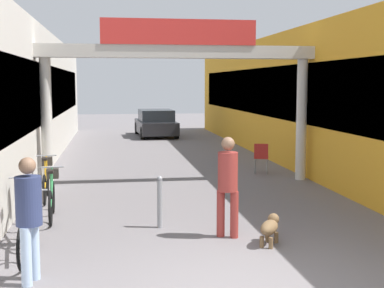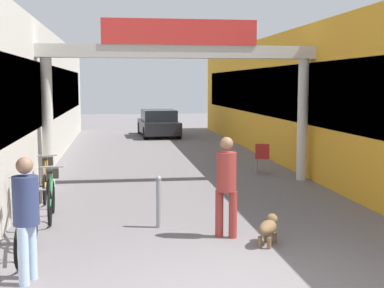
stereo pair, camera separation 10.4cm
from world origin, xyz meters
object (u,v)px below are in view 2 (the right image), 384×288
(pedestrian_companion, at_px, (26,211))
(bollard_post_metal, at_px, (159,201))
(dog_on_leash, at_px, (268,227))
(cafe_chair_red_nearer, at_px, (262,156))
(pedestrian_with_dog, at_px, (226,180))
(bicycle_green_third, at_px, (52,196))
(bicycle_orange_farthest, at_px, (47,180))
(bicycle_black_second, at_px, (23,210))
(parked_car_black, at_px, (158,123))
(bicycle_blue_nearest, at_px, (28,228))

(pedestrian_companion, bearing_deg, bollard_post_metal, 51.85)
(dog_on_leash, distance_m, cafe_chair_red_nearer, 6.90)
(dog_on_leash, bearing_deg, pedestrian_with_dog, 139.29)
(bicycle_green_third, bearing_deg, bicycle_orange_farthest, 100.01)
(dog_on_leash, distance_m, bicycle_black_second, 4.23)
(pedestrian_companion, xyz_separation_m, bicycle_black_second, (-0.45, 2.34, -0.52))
(pedestrian_companion, bearing_deg, parked_car_black, 80.47)
(pedestrian_with_dog, bearing_deg, bicycle_black_second, 169.06)
(pedestrian_with_dog, bearing_deg, parked_car_black, 89.20)
(bicycle_black_second, relative_size, bicycle_orange_farthest, 0.99)
(bicycle_black_second, bearing_deg, bollard_post_metal, 2.64)
(bicycle_orange_farthest, height_order, parked_car_black, parked_car_black)
(dog_on_leash, distance_m, bollard_post_metal, 2.13)
(pedestrian_with_dog, xyz_separation_m, pedestrian_companion, (-3.01, -1.67, -0.03))
(pedestrian_companion, distance_m, bicycle_green_third, 3.50)
(pedestrian_with_dog, relative_size, bollard_post_metal, 1.81)
(pedestrian_with_dog, relative_size, parked_car_black, 0.42)
(pedestrian_with_dog, bearing_deg, bicycle_green_third, 150.14)
(pedestrian_with_dog, height_order, pedestrian_companion, pedestrian_with_dog)
(bicycle_black_second, xyz_separation_m, parked_car_black, (3.71, 17.08, 0.21))
(dog_on_leash, bearing_deg, bicycle_black_second, 163.75)
(pedestrian_companion, height_order, bicycle_green_third, pedestrian_companion)
(pedestrian_companion, relative_size, bicycle_black_second, 1.00)
(bicycle_orange_farthest, bearing_deg, bollard_post_metal, -50.05)
(pedestrian_companion, distance_m, parked_car_black, 19.70)
(cafe_chair_red_nearer, bearing_deg, pedestrian_with_dog, -110.89)
(cafe_chair_red_nearer, xyz_separation_m, parked_car_black, (-2.10, 11.59, 0.10))
(pedestrian_companion, xyz_separation_m, bollard_post_metal, (1.93, 2.45, -0.47))
(pedestrian_with_dog, bearing_deg, dog_on_leash, -40.71)
(bicycle_green_third, height_order, bicycle_orange_farthest, same)
(pedestrian_companion, height_order, bicycle_orange_farthest, pedestrian_companion)
(pedestrian_companion, bearing_deg, bicycle_green_third, 91.49)
(parked_car_black, bearing_deg, bicycle_black_second, -102.25)
(pedestrian_with_dog, relative_size, pedestrian_companion, 1.03)
(dog_on_leash, height_order, parked_car_black, parked_car_black)
(pedestrian_companion, relative_size, cafe_chair_red_nearer, 1.88)
(dog_on_leash, height_order, bollard_post_metal, bollard_post_metal)
(dog_on_leash, xyz_separation_m, parked_car_black, (-0.35, 18.26, 0.35))
(bollard_post_metal, relative_size, cafe_chair_red_nearer, 1.07)
(bicycle_black_second, relative_size, parked_car_black, 0.41)
(bicycle_black_second, height_order, cafe_chair_red_nearer, bicycle_black_second)
(bicycle_blue_nearest, relative_size, bicycle_black_second, 1.01)
(bicycle_orange_farthest, height_order, cafe_chair_red_nearer, bicycle_orange_farthest)
(pedestrian_with_dog, xyz_separation_m, bicycle_black_second, (-3.46, 0.67, -0.55))
(bicycle_blue_nearest, relative_size, bicycle_green_third, 1.00)
(bollard_post_metal, xyz_separation_m, parked_car_black, (1.33, 16.97, 0.16))
(pedestrian_companion, relative_size, bicycle_orange_farthest, 0.99)
(bicycle_green_third, height_order, parked_car_black, parked_car_black)
(bollard_post_metal, bearing_deg, cafe_chair_red_nearer, 57.43)
(bicycle_blue_nearest, bearing_deg, bicycle_black_second, 102.82)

